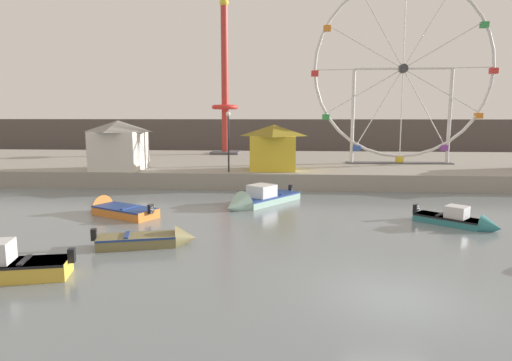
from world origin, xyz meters
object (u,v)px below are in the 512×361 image
Objects in this scene: carnival_booth_yellow_awning at (274,146)px; promenade_lamp_near at (228,133)px; drop_tower_red_tower at (225,94)px; carnival_booth_white_ticket at (119,144)px; motorboat_orange_hull at (114,209)px; motorboat_teal_painted at (462,221)px; motorboat_seafoam at (256,200)px; ferris_wheel_white_frame at (403,71)px; motorboat_olive_wood at (153,239)px.

carnival_booth_yellow_awning is 0.85× the size of promenade_lamp_near.
carnival_booth_white_ticket is (-5.80, -13.53, -4.14)m from drop_tower_red_tower.
drop_tower_red_tower is 14.89m from promenade_lamp_near.
drop_tower_red_tower is (2.51, 22.96, 6.82)m from motorboat_orange_hull.
motorboat_teal_painted is 0.79× the size of motorboat_orange_hull.
motorboat_orange_hull is 10.34m from carnival_booth_white_ticket.
promenade_lamp_near is at bearing -123.18° from motorboat_seafoam.
motorboat_teal_painted is at bearing -59.71° from drop_tower_red_tower.
drop_tower_red_tower is at bearing -131.73° from motorboat_seafoam.
drop_tower_red_tower reaches higher than ferris_wheel_white_frame.
ferris_wheel_white_frame is 4.17× the size of carnival_booth_yellow_awning.
promenade_lamp_near is at bearing 70.34° from motorboat_olive_wood.
promenade_lamp_near is (-3.05, -1.47, 1.00)m from carnival_booth_yellow_awning.
carnival_booth_white_ticket is 11.09m from carnival_booth_yellow_awning.
drop_tower_red_tower is 4.05× the size of carnival_booth_white_ticket.
ferris_wheel_white_frame is 15.30m from promenade_lamp_near.
drop_tower_red_tower is (-4.52, 20.27, 6.76)m from motorboat_seafoam.
motorboat_teal_painted is 16.73m from motorboat_orange_hull.
motorboat_teal_painted is 28.91m from drop_tower_red_tower.
ferris_wheel_white_frame is 17.31m from drop_tower_red_tower.
motorboat_olive_wood is 0.27× the size of ferris_wheel_white_frame.
carnival_booth_white_ticket is (-21.12, -5.60, -5.49)m from ferris_wheel_white_frame.
drop_tower_red_tower is at bearing 68.18° from carnival_booth_white_ticket.
ferris_wheel_white_frame is at bearing 39.82° from motorboat_olive_wood.
motorboat_teal_painted reaches higher than motorboat_olive_wood.
motorboat_teal_painted is at bearing -51.37° from carnival_booth_yellow_awning.
motorboat_seafoam is at bearing -31.78° from carnival_booth_white_ticket.
ferris_wheel_white_frame reaches higher than promenade_lamp_near.
drop_tower_red_tower reaches higher than motorboat_olive_wood.
promenade_lamp_near is at bearing -4.42° from carnival_booth_white_ticket.
carnival_booth_yellow_awning reaches higher than motorboat_teal_painted.
motorboat_seafoam is 0.37× the size of ferris_wheel_white_frame.
drop_tower_red_tower is 4.32× the size of carnival_booth_yellow_awning.
drop_tower_red_tower reaches higher than carnival_booth_yellow_awning.
ferris_wheel_white_frame is at bearing -111.25° from motorboat_orange_hull.
motorboat_orange_hull is at bearing -33.36° from motorboat_seafoam.
motorboat_orange_hull is at bearing -118.80° from promenade_lamp_near.
promenade_lamp_near is (4.73, 8.61, 3.53)m from motorboat_orange_hull.
motorboat_teal_painted is 14.67m from carnival_booth_yellow_awning.
motorboat_olive_wood is 13.61m from motorboat_teal_painted.
motorboat_seafoam is (-9.66, 3.99, 0.04)m from motorboat_teal_painted.
drop_tower_red_tower reaches higher than motorboat_orange_hull.
motorboat_teal_painted is 10.45m from motorboat_seafoam.
motorboat_orange_hull is 1.08× the size of promenade_lamp_near.
ferris_wheel_white_frame is 3.91× the size of carnival_booth_white_ticket.
carnival_booth_yellow_awning is at bearing -150.14° from motorboat_seafoam.
motorboat_seafoam reaches higher than motorboat_teal_painted.
motorboat_teal_painted is 22.83m from carnival_booth_white_ticket.
drop_tower_red_tower is (-14.17, 24.27, 6.80)m from motorboat_teal_painted.
motorboat_teal_painted is at bearing 1.41° from motorboat_olive_wood.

